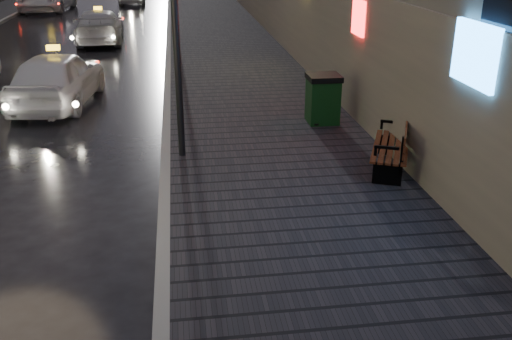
{
  "coord_description": "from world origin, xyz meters",
  "views": [
    {
      "loc": [
        1.86,
        -5.2,
        4.4
      ],
      "look_at": [
        3.03,
        3.29,
        0.85
      ],
      "focal_mm": 40.0,
      "sensor_mm": 36.0,
      "label": 1
    }
  ],
  "objects": [
    {
      "name": "curb",
      "position": [
        1.5,
        21.0,
        0.07
      ],
      "size": [
        0.2,
        58.0,
        0.15
      ],
      "primitive_type": "cube",
      "color": "slate",
      "rests_on": "ground"
    },
    {
      "name": "taxi_mid",
      "position": [
        -1.44,
        20.8,
        0.7
      ],
      "size": [
        2.2,
        4.91,
        1.4
      ],
      "primitive_type": "imported",
      "rotation": [
        0.0,
        0.0,
        3.19
      ],
      "color": "silver",
      "rests_on": "ground"
    },
    {
      "name": "bench",
      "position": [
        5.92,
        4.65,
        0.63
      ],
      "size": [
        1.35,
        1.99,
        0.97
      ],
      "rotation": [
        0.0,
        0.0,
        -0.41
      ],
      "color": "black",
      "rests_on": "sidewalk"
    },
    {
      "name": "taxi_near",
      "position": [
        -1.45,
        10.8,
        0.76
      ],
      "size": [
        2.3,
        4.62,
        1.51
      ],
      "primitive_type": "imported",
      "rotation": [
        0.0,
        0.0,
        3.02
      ],
      "color": "white",
      "rests_on": "ground"
    },
    {
      "name": "trash_bin",
      "position": [
        5.28,
        7.8,
        0.75
      ],
      "size": [
        0.77,
        0.77,
        1.18
      ],
      "rotation": [
        0.0,
        0.0,
        -0.0
      ],
      "color": "black",
      "rests_on": "sidewalk"
    },
    {
      "name": "sidewalk",
      "position": [
        3.9,
        21.0,
        0.07
      ],
      "size": [
        4.6,
        58.0,
        0.15
      ],
      "primitive_type": "cube",
      "color": "black",
      "rests_on": "ground"
    }
  ]
}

